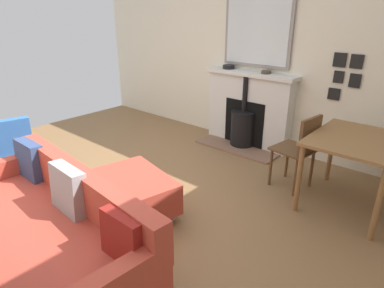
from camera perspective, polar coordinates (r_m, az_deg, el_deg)
ground_plane at (r=3.61m, az=-15.98°, el=-10.08°), size 5.26×5.81×0.01m
wall_left at (r=4.99m, az=8.93°, el=16.27°), size 0.12×5.81×2.76m
fireplace at (r=4.86m, az=9.56°, el=5.22°), size 0.59×1.37×1.08m
mirror_over_mantel at (r=4.76m, az=11.25°, el=18.62°), size 0.04×1.02×0.94m
mantel_bowl_near at (r=4.94m, az=6.33°, el=13.18°), size 0.17×0.17×0.05m
mantel_bowl_far at (r=4.63m, az=12.72°, el=12.09°), size 0.13×0.13×0.04m
sofa at (r=2.77m, az=-24.07°, el=-13.71°), size 1.04×2.09×0.79m
ottoman at (r=3.26m, az=-10.08°, el=-8.11°), size 0.76×0.93×0.40m
armchair_accent at (r=4.27m, az=-30.10°, el=-0.34°), size 0.79×0.71×0.79m
dining_table at (r=3.53m, az=26.58°, el=-0.65°), size 0.97×0.80×0.74m
dining_chair_near_fireplace at (r=3.71m, az=18.30°, el=-0.40°), size 0.45×0.45×0.86m
photo_gallery_row at (r=4.35m, az=24.99°, el=10.95°), size 0.02×0.34×0.56m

